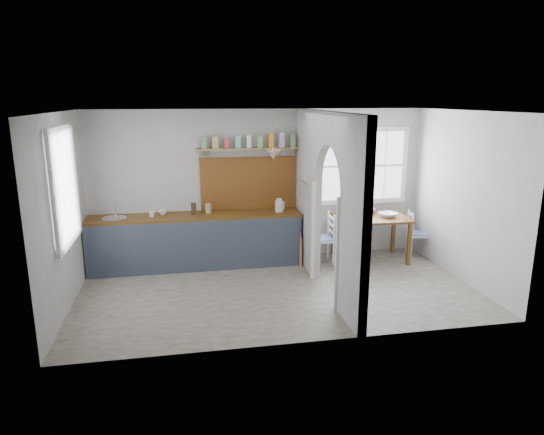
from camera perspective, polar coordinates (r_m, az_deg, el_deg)
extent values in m
cube|color=gray|center=(7.27, 0.72, -8.56)|extent=(5.80, 3.20, 0.01)
cube|color=silver|center=(6.72, 0.79, 12.39)|extent=(5.80, 3.20, 0.01)
cube|color=silver|center=(8.42, -1.41, 3.80)|extent=(5.80, 0.01, 2.60)
cube|color=silver|center=(5.37, 4.15, -2.12)|extent=(5.80, 0.01, 2.60)
cube|color=silver|center=(6.93, -23.47, 0.41)|extent=(0.01, 3.20, 2.60)
cube|color=silver|center=(7.97, 21.67, 2.23)|extent=(0.01, 3.20, 2.60)
cube|color=silver|center=(5.94, 9.70, -0.70)|extent=(0.12, 0.80, 2.60)
cube|color=silver|center=(7.99, 4.26, 3.21)|extent=(0.12, 1.20, 2.60)
cube|color=silver|center=(6.74, 7.02, 7.81)|extent=(0.12, 1.20, 1.05)
cube|color=#583619|center=(8.11, -8.95, 0.17)|extent=(3.50, 0.60, 0.05)
cube|color=#49556C|center=(7.96, -8.75, -3.46)|extent=(3.50, 0.03, 0.85)
cube|color=#3F2C1E|center=(8.28, -8.84, -2.78)|extent=(3.46, 0.45, 0.85)
cylinder|color=silver|center=(8.18, -18.08, -0.14)|extent=(0.40, 0.40, 0.02)
cube|color=brown|center=(8.36, -2.78, 4.06)|extent=(1.65, 0.03, 0.90)
cube|color=#A07F60|center=(8.19, -2.74, 8.09)|extent=(1.75, 0.20, 0.03)
cube|color=#5A8F5C|center=(8.11, -8.02, 8.66)|extent=(0.09, 0.09, 0.18)
cube|color=tan|center=(8.13, -6.70, 8.71)|extent=(0.09, 0.09, 0.18)
cube|color=#B62D36|center=(8.14, -5.38, 8.75)|extent=(0.09, 0.09, 0.18)
cube|color=#68AFB4|center=(8.16, -4.06, 8.79)|extent=(0.09, 0.09, 0.18)
cube|color=white|center=(8.18, -2.75, 8.82)|extent=(0.09, 0.09, 0.18)
cube|color=#67BD50|center=(8.21, -1.45, 8.85)|extent=(0.09, 0.09, 0.18)
cube|color=#C67919|center=(8.24, -0.15, 8.88)|extent=(0.09, 0.09, 0.18)
cube|color=#AD90B7|center=(8.28, 1.13, 8.90)|extent=(0.09, 0.09, 0.18)
cube|color=#5A8F5C|center=(8.32, 2.40, 8.91)|extent=(0.09, 0.09, 0.18)
cone|color=#F0E6C2|center=(7.93, 0.18, 7.40)|extent=(0.26, 0.26, 0.16)
cylinder|color=silver|center=(7.85, 3.83, 4.13)|extent=(0.02, 0.50, 0.02)
imported|color=white|center=(8.09, -13.97, 0.41)|extent=(0.12, 0.12, 0.10)
imported|color=silver|center=(8.16, -12.71, 0.56)|extent=(0.15, 0.15, 0.09)
cube|color=#3F2C1E|center=(8.12, -9.20, 1.04)|extent=(0.09, 0.12, 0.19)
cylinder|color=gray|center=(8.16, -7.49, 1.08)|extent=(0.13, 0.13, 0.17)
cube|color=#C12C7F|center=(8.21, 3.33, -3.88)|extent=(0.02, 0.03, 0.61)
cube|color=gold|center=(8.15, 3.44, -4.18)|extent=(0.02, 0.03, 0.51)
imported|color=white|center=(8.60, 13.48, 0.32)|extent=(0.37, 0.37, 0.08)
imported|color=#507750|center=(8.32, 10.89, 0.07)|extent=(0.13, 0.13, 0.10)
cylinder|color=#373434|center=(8.34, 9.98, -0.15)|extent=(0.18, 0.18, 0.01)
imported|color=#6F4A75|center=(8.74, 11.53, 1.01)|extent=(0.21, 0.21, 0.19)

